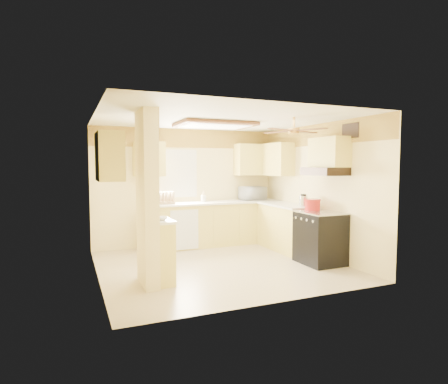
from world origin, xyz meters
name	(u,v)px	position (x,y,z in m)	size (l,w,h in m)	color
floor	(220,265)	(0.00, 0.00, 0.00)	(4.00, 4.00, 0.00)	tan
ceiling	(220,119)	(0.00, 0.00, 2.50)	(4.00, 4.00, 0.00)	white
wall_back	(187,187)	(0.00, 1.90, 1.25)	(4.00, 4.00, 0.00)	#F4DF95
wall_front	(278,204)	(0.00, -1.90, 1.25)	(4.00, 4.00, 0.00)	#F4DF95
wall_left	(96,197)	(-2.00, 0.00, 1.25)	(3.80, 3.80, 0.00)	#F4DF95
wall_right	(317,190)	(2.00, 0.00, 1.25)	(3.80, 3.80, 0.00)	#F4DF95
wallpaper_border	(187,138)	(0.00, 1.88, 2.30)	(4.00, 0.02, 0.40)	yellow
partition_column	(147,199)	(-1.35, -0.55, 1.25)	(0.20, 0.70, 2.50)	#F4DF95
partition_ledge	(163,253)	(-1.13, -0.55, 0.45)	(0.25, 0.55, 0.90)	#DFD063
ledge_top	(163,221)	(-1.13, -0.55, 0.92)	(0.28, 0.58, 0.04)	white
lower_cabinets_back	(214,224)	(0.50, 1.60, 0.45)	(3.00, 0.60, 0.90)	#DFD063
lower_cabinets_right	(286,228)	(1.70, 0.60, 0.45)	(0.60, 1.40, 0.90)	#DFD063
countertop_back	(214,203)	(0.50, 1.59, 0.92)	(3.04, 0.64, 0.04)	white
countertop_right	(286,205)	(1.69, 0.60, 0.92)	(0.64, 1.44, 0.04)	white
dishwasher_panel	(184,230)	(-0.25, 1.29, 0.43)	(0.58, 0.02, 0.80)	white
window	(176,173)	(-0.25, 1.89, 1.55)	(0.92, 0.02, 1.02)	white
upper_cab_back_left	(149,159)	(-0.85, 1.72, 1.85)	(0.60, 0.35, 0.70)	#DFD063
upper_cab_back_right	(255,160)	(1.55, 1.72, 1.85)	(0.90, 0.35, 0.70)	#DFD063
upper_cab_right	(276,159)	(1.82, 1.25, 1.85)	(0.35, 1.00, 0.70)	#DFD063
upper_cab_left_wall	(109,157)	(-1.82, -0.25, 1.85)	(0.35, 0.75, 0.70)	#DFD063
upper_cab_over_stove	(329,152)	(1.82, -0.55, 1.95)	(0.35, 0.76, 0.52)	#DFD063
stove	(320,238)	(1.67, -0.55, 0.46)	(0.68, 0.77, 0.92)	black
range_hood	(325,171)	(1.74, -0.55, 1.62)	(0.50, 0.76, 0.14)	black
poster_menu	(154,157)	(-1.24, -0.55, 1.85)	(0.02, 0.42, 0.57)	black
poster_nashville	(155,202)	(-1.24, -0.55, 1.20)	(0.02, 0.42, 0.57)	black
ceiling_light_panel	(215,125)	(0.10, 0.50, 2.46)	(1.35, 0.95, 0.06)	brown
ceiling_fan	(294,130)	(1.00, -0.70, 2.29)	(1.15, 1.15, 0.26)	gold
vent_grate	(351,131)	(1.98, -0.90, 2.30)	(0.02, 0.40, 0.25)	black
microwave	(253,193)	(1.46, 1.64, 1.09)	(0.55, 0.37, 0.30)	white
bowl	(161,219)	(-1.18, -0.63, 0.96)	(0.20, 0.20, 0.05)	white
dutch_oven	(312,204)	(1.71, -0.26, 1.02)	(0.30, 0.30, 0.20)	#B21E1A
kettle	(303,201)	(1.73, 0.06, 1.05)	(0.16, 0.16, 0.24)	silver
dish_rack	(163,199)	(-0.60, 1.62, 1.03)	(0.43, 0.32, 0.24)	tan
utensil_crock	(204,198)	(0.30, 1.69, 1.01)	(0.11, 0.11, 0.22)	white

